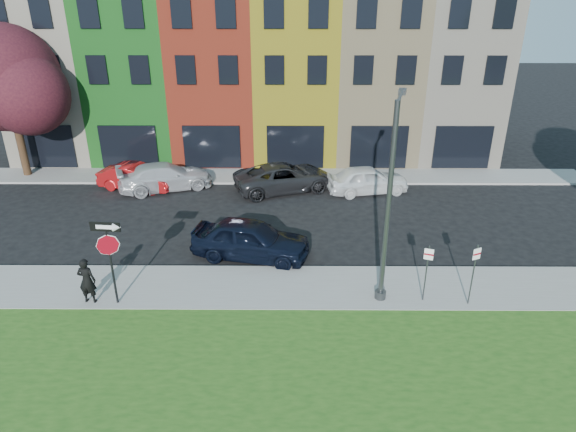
{
  "coord_description": "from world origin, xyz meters",
  "views": [
    {
      "loc": [
        -0.26,
        -13.46,
        10.71
      ],
      "look_at": [
        -0.36,
        4.0,
        2.58
      ],
      "focal_mm": 32.0,
      "sensor_mm": 36.0,
      "label": 1
    }
  ],
  "objects_px": {
    "stop_sign": "(108,247)",
    "sedan_near": "(251,239)",
    "street_lamp": "(389,204)",
    "man": "(87,281)"
  },
  "relations": [
    {
      "from": "stop_sign",
      "to": "sedan_near",
      "type": "relative_size",
      "value": 0.62
    },
    {
      "from": "street_lamp",
      "to": "stop_sign",
      "type": "bearing_deg",
      "value": -161.4
    },
    {
      "from": "man",
      "to": "sedan_near",
      "type": "xyz_separation_m",
      "value": [
        5.54,
        3.5,
        -0.16
      ]
    },
    {
      "from": "man",
      "to": "sedan_near",
      "type": "bearing_deg",
      "value": -143.79
    },
    {
      "from": "stop_sign",
      "to": "man",
      "type": "bearing_deg",
      "value": -179.41
    },
    {
      "from": "man",
      "to": "sedan_near",
      "type": "relative_size",
      "value": 0.34
    },
    {
      "from": "sedan_near",
      "to": "street_lamp",
      "type": "xyz_separation_m",
      "value": [
        4.99,
        -3.01,
        2.92
      ]
    },
    {
      "from": "stop_sign",
      "to": "man",
      "type": "height_order",
      "value": "stop_sign"
    },
    {
      "from": "stop_sign",
      "to": "sedan_near",
      "type": "bearing_deg",
      "value": 43.17
    },
    {
      "from": "sedan_near",
      "to": "stop_sign",
      "type": "bearing_deg",
      "value": 140.47
    }
  ]
}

